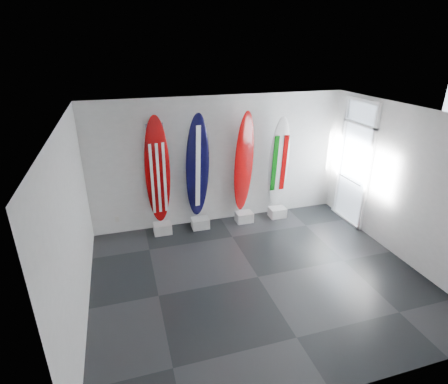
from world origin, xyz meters
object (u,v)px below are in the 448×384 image
object	(u,v)px
surfboard_usa	(158,171)
surfboard_swiss	(244,163)
surfboard_italy	(279,163)
surfboard_navy	(198,167)

from	to	relation	value
surfboard_usa	surfboard_swiss	distance (m)	1.99
surfboard_usa	surfboard_italy	bearing A→B (deg)	-8.27
surfboard_swiss	surfboard_italy	xyz separation A→B (m)	(0.88, 0.00, -0.08)
surfboard_navy	surfboard_swiss	size ratio (longest dim) A/B	1.01
surfboard_navy	surfboard_italy	world-z (taller)	surfboard_navy
surfboard_usa	surfboard_swiss	world-z (taller)	surfboard_usa
surfboard_swiss	surfboard_italy	bearing A→B (deg)	-19.63
surfboard_navy	surfboard_usa	bearing A→B (deg)	170.16
surfboard_navy	surfboard_swiss	bearing A→B (deg)	-9.84
surfboard_usa	surfboard_italy	world-z (taller)	surfboard_usa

